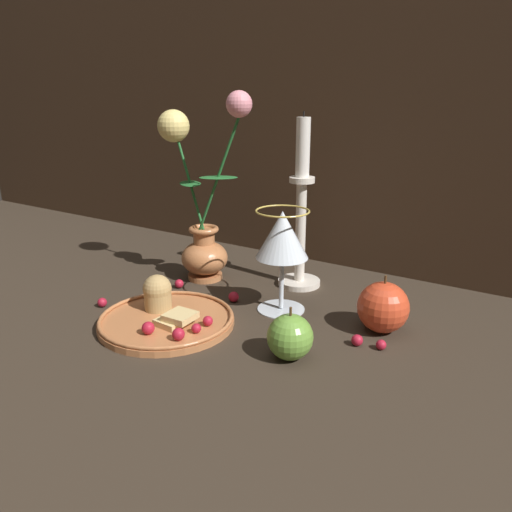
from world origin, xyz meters
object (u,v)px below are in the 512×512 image
Objects in this scene: plate_with_pastries at (165,315)px; apple_near_glass at (383,307)px; wine_glass at (282,239)px; candlestick at (301,219)px; apple_beside_vase at (290,337)px; vase at (201,215)px.

apple_near_glass is at bearing 28.47° from plate_with_pastries.
candlestick reaches higher than wine_glass.
wine_glass is 2.26× the size of apple_beside_vase.
plate_with_pastries is at bearing -67.53° from vase.
apple_near_glass is at bearing -4.79° from vase.
apple_beside_vase is at bearing 2.97° from plate_with_pastries.
vase is 0.39m from apple_near_glass.
vase is at bearing 148.77° from apple_beside_vase.
wine_glass is at bearing 48.93° from plate_with_pastries.
apple_near_glass is (0.17, 0.02, -0.09)m from wine_glass.
candlestick is at bearing 152.46° from apple_near_glass.
vase is 2.06× the size of wine_glass.
candlestick is at bearing 69.80° from plate_with_pastries.
candlestick is 3.53× the size of apple_near_glass.
wine_glass reaches higher than apple_near_glass.
wine_glass is at bearing -174.87° from apple_near_glass.
plate_with_pastries is 1.24× the size of wine_glass.
apple_beside_vase is at bearing -64.37° from candlestick.
candlestick is at bearing 103.91° from wine_glass.
wine_glass is 0.54× the size of candlestick.
plate_with_pastries is 0.31m from candlestick.
vase is 0.21m from wine_glass.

